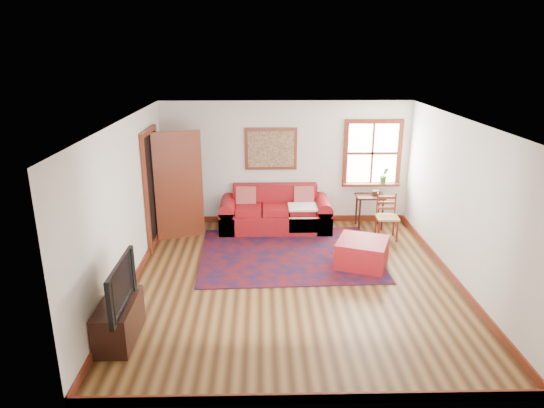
{
  "coord_description": "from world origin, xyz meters",
  "views": [
    {
      "loc": [
        -0.49,
        -6.83,
        3.49
      ],
      "look_at": [
        -0.32,
        0.6,
        1.08
      ],
      "focal_mm": 32.0,
      "sensor_mm": 36.0,
      "label": 1
    }
  ],
  "objects_px": {
    "ladder_back_chair": "(387,215)",
    "media_cabinet": "(119,321)",
    "red_ottoman": "(362,253)",
    "side_table": "(370,201)",
    "red_leather_sofa": "(275,215)"
  },
  "relations": [
    {
      "from": "ladder_back_chair",
      "to": "media_cabinet",
      "type": "height_order",
      "value": "ladder_back_chair"
    },
    {
      "from": "red_ottoman",
      "to": "side_table",
      "type": "distance_m",
      "value": 1.92
    },
    {
      "from": "red_leather_sofa",
      "to": "red_ottoman",
      "type": "distance_m",
      "value": 2.25
    },
    {
      "from": "red_leather_sofa",
      "to": "red_ottoman",
      "type": "relative_size",
      "value": 2.78
    },
    {
      "from": "red_leather_sofa",
      "to": "red_ottoman",
      "type": "height_order",
      "value": "red_leather_sofa"
    },
    {
      "from": "red_leather_sofa",
      "to": "ladder_back_chair",
      "type": "xyz_separation_m",
      "value": [
        2.1,
        -0.54,
        0.18
      ]
    },
    {
      "from": "red_leather_sofa",
      "to": "media_cabinet",
      "type": "distance_m",
      "value": 4.36
    },
    {
      "from": "red_ottoman",
      "to": "side_table",
      "type": "height_order",
      "value": "side_table"
    },
    {
      "from": "side_table",
      "to": "ladder_back_chair",
      "type": "distance_m",
      "value": 0.63
    },
    {
      "from": "side_table",
      "to": "ladder_back_chair",
      "type": "relative_size",
      "value": 0.78
    },
    {
      "from": "media_cabinet",
      "to": "red_leather_sofa",
      "type": "bearing_deg",
      "value": 61.84
    },
    {
      "from": "side_table",
      "to": "media_cabinet",
      "type": "xyz_separation_m",
      "value": [
        -3.96,
        -3.9,
        -0.29
      ]
    },
    {
      "from": "ladder_back_chair",
      "to": "red_ottoman",
      "type": "bearing_deg",
      "value": -119.8
    },
    {
      "from": "ladder_back_chair",
      "to": "media_cabinet",
      "type": "distance_m",
      "value": 5.32
    },
    {
      "from": "red_ottoman",
      "to": "media_cabinet",
      "type": "height_order",
      "value": "media_cabinet"
    }
  ]
}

